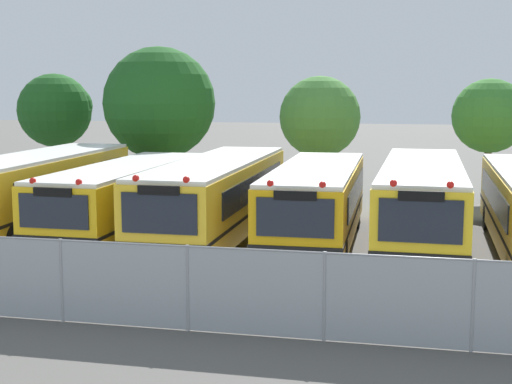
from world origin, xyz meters
The scene contains 11 objects.
ground_plane centered at (0.00, 0.00, 0.00)m, with size 160.00×160.00×0.00m, color #595651.
school_bus_0 centered at (-9.70, 0.09, 1.46)m, with size 2.73×10.75×2.77m.
school_bus_1 centered at (-6.34, -0.26, 1.33)m, with size 2.55×9.95×2.53m.
school_bus_2 centered at (-3.25, -0.16, 1.44)m, with size 2.54×11.15×2.74m.
school_bus_3 centered at (0.01, -0.24, 1.39)m, with size 2.64×9.96×2.64m.
school_bus_4 centered at (3.20, 0.09, 1.45)m, with size 2.56×11.14×2.76m.
tree_0 centered at (-13.93, 9.74, 3.87)m, with size 3.52×3.52×5.60m.
tree_1 centered at (-8.31, 8.61, 4.21)m, with size 5.05×5.05×6.76m.
tree_2 centered at (-1.33, 10.46, 3.73)m, with size 3.67×3.67×5.46m.
tree_3 centered at (6.07, 10.54, 3.64)m, with size 3.23×3.23×5.32m.
chainlink_fence centered at (-0.05, -8.89, 0.93)m, with size 24.99×0.07×1.79m.
Camera 1 is at (2.98, -22.49, 4.90)m, focal length 50.98 mm.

